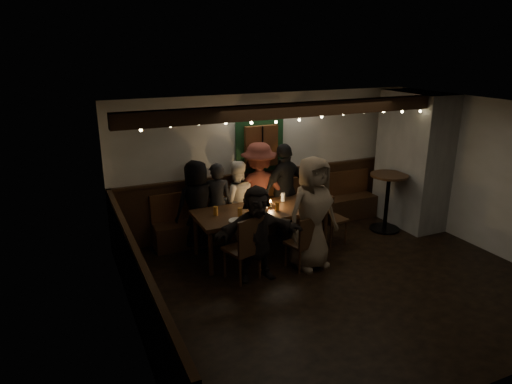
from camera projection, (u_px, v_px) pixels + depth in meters
name	position (u px, v px, depth m)	size (l,w,h in m)	color
room	(347.00, 182.00, 8.24)	(6.02, 5.01, 2.62)	black
dining_table	(261.00, 214.00, 7.66)	(2.23, 0.96, 0.97)	black
chair_near_left	(246.00, 245.00, 6.81)	(0.58, 0.58, 1.04)	black
chair_near_right	(305.00, 240.00, 7.17)	(0.49, 0.49, 0.90)	black
chair_end	(328.00, 215.00, 8.11)	(0.50, 0.50, 0.97)	black
high_top	(387.00, 195.00, 8.67)	(0.70, 0.70, 1.12)	black
person_a	(197.00, 204.00, 7.93)	(0.77, 0.50, 1.57)	black
person_b	(217.00, 204.00, 8.03)	(0.55, 0.36, 1.51)	black
person_c	(236.00, 201.00, 8.26)	(0.72, 0.56, 1.48)	white
person_d	(259.00, 190.00, 8.37)	(1.15, 0.66, 1.77)	#56241D
person_e	(285.00, 189.00, 8.48)	(1.02, 0.42, 1.74)	black
person_f	(257.00, 233.00, 6.83)	(1.38, 0.44, 1.48)	black
person_g	(312.00, 213.00, 7.15)	(0.89, 0.58, 1.83)	#7A6652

